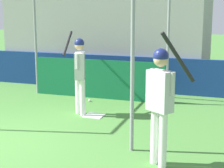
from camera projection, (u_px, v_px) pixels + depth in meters
name	position (u px, v px, depth m)	size (l,w,h in m)	color
outfield_wall	(94.00, 72.00, 11.70)	(24.00, 0.12, 1.07)	navy
bleacher_section	(115.00, 34.00, 13.40)	(6.50, 4.00, 3.15)	#9E9E99
batting_cage	(89.00, 57.00, 9.68)	(3.93, 3.54, 3.05)	gray
home_plate	(94.00, 116.00, 8.84)	(0.44, 0.44, 0.02)	white
player_batter	(79.00, 69.00, 8.73)	(0.62, 0.78, 1.96)	white
player_waiting	(160.00, 95.00, 5.87)	(0.79, 0.59, 2.19)	white
baseball	(90.00, 100.00, 10.14)	(0.07, 0.07, 0.07)	white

